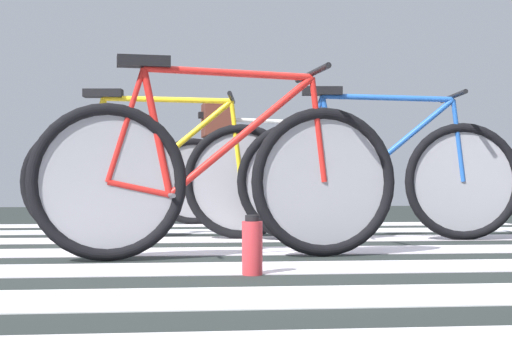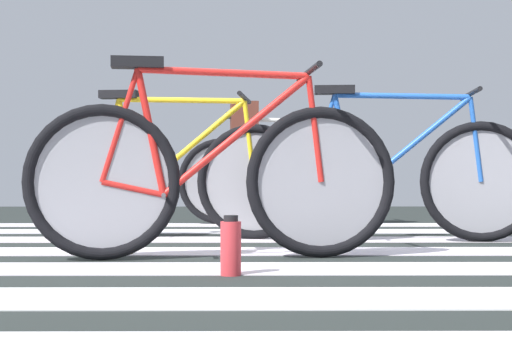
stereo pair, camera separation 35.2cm
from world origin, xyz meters
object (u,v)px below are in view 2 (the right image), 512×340
Objects in this scene: bicycle_1_of_4 at (213,176)px; cyclist_4_of_4 at (245,146)px; bicycle_3_of_4 at (172,177)px; bicycle_2_of_4 at (393,177)px; bicycle_4_of_4 at (282,178)px; water_bottle at (231,247)px.

cyclist_4_of_4 reaches higher than bicycle_1_of_4.
bicycle_3_of_4 is 1.65m from cyclist_4_of_4.
bicycle_2_of_4 and bicycle_3_of_4 have the same top height.
bicycle_2_of_4 is (1.03, 0.97, 0.00)m from bicycle_1_of_4.
bicycle_4_of_4 is (0.44, 2.79, 0.00)m from bicycle_1_of_4.
cyclist_4_of_4 reaches higher than bicycle_2_of_4.
cyclist_4_of_4 is at bearing -180.00° from bicycle_4_of_4.
bicycle_4_of_4 is (0.75, 1.58, 0.00)m from bicycle_3_of_4.
cyclist_4_of_4 is at bearing 80.60° from bicycle_3_of_4.
bicycle_3_of_4 is at bearing -108.94° from cyclist_4_of_4.
bicycle_1_of_4 reaches higher than water_bottle.
bicycle_1_of_4 is 2.79m from cyclist_4_of_4.
water_bottle is at bearing -115.74° from bicycle_2_of_4.
bicycle_4_of_4 is at bearing 70.93° from bicycle_3_of_4.
bicycle_4_of_4 is 1.72× the size of cyclist_4_of_4.
bicycle_4_of_4 is (-0.59, 1.82, 0.00)m from bicycle_2_of_4.
bicycle_1_of_4 is at bearing -102.13° from bicycle_4_of_4.
cyclist_4_of_4 is 3.43m from water_bottle.
bicycle_1_of_4 and bicycle_4_of_4 have the same top height.
cyclist_4_of_4 is (-0.31, -0.02, 0.27)m from bicycle_4_of_4.
bicycle_4_of_4 is at bearing 0.00° from cyclist_4_of_4.
bicycle_4_of_4 is 3.43m from water_bottle.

